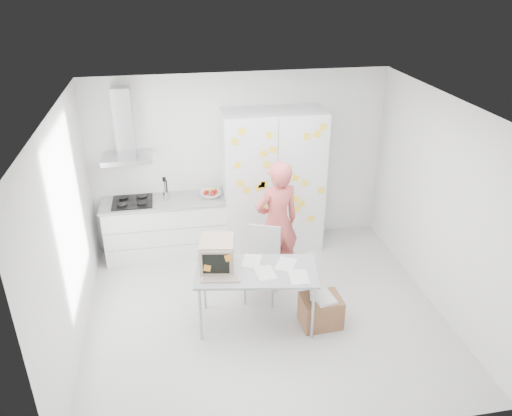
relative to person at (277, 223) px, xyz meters
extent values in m
cube|color=silver|center=(-0.32, -0.75, -0.91)|extent=(4.50, 4.00, 0.02)
cube|color=white|center=(-0.32, 1.25, 0.45)|extent=(4.50, 0.02, 2.70)
cube|color=white|center=(-2.57, -0.75, 0.45)|extent=(0.02, 4.00, 2.70)
cube|color=white|center=(1.93, -0.75, 0.45)|extent=(0.02, 4.00, 2.70)
cube|color=white|center=(-0.32, -0.75, 1.80)|extent=(4.50, 4.00, 0.02)
cube|color=white|center=(-1.52, 0.95, -0.46)|extent=(1.80, 0.60, 0.88)
cube|color=gray|center=(-1.52, 0.65, -0.32)|extent=(1.76, 0.01, 0.01)
cube|color=gray|center=(-1.52, 0.65, -0.60)|extent=(1.76, 0.01, 0.01)
cube|color=#9E9E99|center=(-1.52, 0.95, 0.00)|extent=(1.84, 0.63, 0.04)
cube|color=black|center=(-1.97, 0.95, 0.03)|extent=(0.58, 0.50, 0.03)
cylinder|color=black|center=(-2.11, 0.83, 0.06)|extent=(0.14, 0.14, 0.02)
cylinder|color=black|center=(-1.83, 0.83, 0.06)|extent=(0.14, 0.14, 0.02)
cylinder|color=black|center=(-2.11, 1.07, 0.06)|extent=(0.14, 0.14, 0.02)
cylinder|color=black|center=(-1.83, 1.07, 0.06)|extent=(0.14, 0.14, 0.02)
cylinder|color=silver|center=(-1.47, 0.95, 0.09)|extent=(0.10, 0.10, 0.14)
cylinder|color=black|center=(-1.48, 0.96, 0.19)|extent=(0.01, 0.01, 0.30)
cylinder|color=black|center=(-1.45, 0.94, 0.19)|extent=(0.01, 0.01, 0.30)
cylinder|color=black|center=(-1.46, 0.97, 0.19)|extent=(0.01, 0.01, 0.30)
cube|color=black|center=(-1.48, 0.96, 0.35)|extent=(0.05, 0.01, 0.07)
imported|color=white|center=(-0.82, 0.95, 0.06)|extent=(0.31, 0.31, 0.08)
sphere|color=#B2140F|center=(-0.88, 0.97, 0.09)|extent=(0.08, 0.08, 0.08)
sphere|color=#B2140F|center=(-0.79, 0.90, 0.09)|extent=(0.08, 0.08, 0.08)
sphere|color=#B2140F|center=(-0.75, 0.99, 0.09)|extent=(0.08, 0.08, 0.08)
cylinder|color=yellow|center=(-0.84, 0.97, 0.13)|extent=(0.09, 0.17, 0.10)
cylinder|color=yellow|center=(-0.81, 0.97, 0.13)|extent=(0.04, 0.17, 0.10)
cylinder|color=yellow|center=(-0.79, 0.97, 0.13)|extent=(0.08, 0.17, 0.10)
cube|color=silver|center=(-1.97, 1.00, 0.70)|extent=(0.70, 0.48, 0.07)
cube|color=silver|center=(-1.97, 1.12, 1.20)|extent=(0.26, 0.24, 0.95)
cube|color=silver|center=(0.13, 0.93, 0.20)|extent=(1.50, 0.65, 2.20)
cube|color=slate|center=(0.13, 0.60, 0.20)|extent=(0.01, 0.01, 2.16)
cube|color=silver|center=(0.07, 0.59, 0.20)|extent=(0.02, 0.02, 0.30)
cube|color=silver|center=(0.19, 0.59, 0.20)|extent=(0.02, 0.02, 0.30)
cube|color=yellow|center=(0.55, 0.59, 1.01)|extent=(0.10, 0.00, 0.10)
cube|color=yellow|center=(0.70, 0.59, 1.03)|extent=(0.12, 0.00, 0.12)
cube|color=yellow|center=(0.80, 0.59, 0.16)|extent=(0.12, 0.00, 0.12)
cube|color=yellow|center=(-0.10, 0.59, 0.32)|extent=(0.10, 0.00, 0.10)
cube|color=yellow|center=(0.14, 0.59, 0.46)|extent=(0.12, 0.00, 0.12)
cube|color=yellow|center=(0.51, 0.59, -0.04)|extent=(0.12, 0.00, 0.12)
cube|color=yellow|center=(-0.06, 0.59, -0.03)|extent=(0.10, 0.00, 0.10)
cube|color=yellow|center=(0.00, 0.59, 1.06)|extent=(0.12, 0.00, 0.12)
cube|color=yellow|center=(0.23, 0.59, -0.09)|extent=(0.12, 0.00, 0.12)
cube|color=yellow|center=(0.54, 0.59, 0.30)|extent=(0.12, 0.00, 0.12)
cube|color=yellow|center=(0.42, 0.59, 0.04)|extent=(0.10, 0.00, 0.10)
cube|color=yellow|center=(-0.08, 0.59, 0.79)|extent=(0.12, 0.00, 0.12)
cube|color=yellow|center=(-0.33, 0.59, 0.25)|extent=(0.10, 0.00, 0.10)
cube|color=yellow|center=(-0.42, 0.59, 0.36)|extent=(0.10, 0.00, 0.10)
cube|color=yellow|center=(-0.48, 0.59, 0.99)|extent=(0.11, 0.00, 0.11)
cube|color=yellow|center=(0.06, 0.59, -0.31)|extent=(0.10, 0.00, 0.10)
cube|color=yellow|center=(-0.06, 0.59, 0.32)|extent=(0.11, 0.00, 0.11)
cube|color=yellow|center=(0.67, 0.59, -0.30)|extent=(0.11, 0.00, 0.11)
cube|color=yellow|center=(0.78, 0.59, 1.13)|extent=(0.10, 0.00, 0.10)
cube|color=yellow|center=(-0.03, 0.59, 0.63)|extent=(0.10, 0.00, 0.10)
cube|color=yellow|center=(-0.15, 0.59, 0.27)|extent=(0.11, 0.00, 0.11)
cube|color=yellow|center=(0.31, 0.59, -0.38)|extent=(0.10, 0.00, 0.10)
cube|color=yellow|center=(-0.38, 0.59, 1.13)|extent=(0.10, 0.00, 0.10)
cube|color=yellow|center=(-0.45, 0.59, 0.64)|extent=(0.12, 0.00, 0.12)
cube|color=yellow|center=(0.44, 0.59, -0.13)|extent=(0.11, 0.00, 0.11)
cube|color=yellow|center=(0.06, 0.59, 0.84)|extent=(0.11, 0.00, 0.11)
cube|color=yellow|center=(0.40, 0.59, 0.39)|extent=(0.11, 0.00, 0.11)
cube|color=yellow|center=(0.15, 0.59, -0.10)|extent=(0.11, 0.00, 0.11)
imported|color=#CA524E|center=(0.00, 0.00, 0.00)|extent=(0.74, 0.58, 1.79)
cube|color=#92999C|center=(-0.46, -0.94, -0.13)|extent=(1.55, 0.95, 0.03)
cylinder|color=#A5A6AA|center=(-1.16, -1.12, -0.52)|extent=(0.04, 0.04, 0.75)
cylinder|color=#A5A6AA|center=(0.15, -1.34, -0.52)|extent=(0.04, 0.04, 0.75)
cylinder|color=#A5A6AA|center=(-1.06, -0.53, -0.52)|extent=(0.04, 0.04, 0.75)
cylinder|color=#A5A6AA|center=(0.25, -0.75, -0.52)|extent=(0.04, 0.04, 0.75)
cube|color=tan|center=(-0.90, -0.78, 0.08)|extent=(0.46, 0.47, 0.37)
cube|color=tan|center=(-0.94, -0.99, 0.08)|extent=(0.37, 0.08, 0.33)
cube|color=black|center=(-0.94, -1.00, 0.08)|extent=(0.31, 0.06, 0.26)
cube|color=orange|center=(-1.04, -0.99, 0.02)|extent=(0.09, 0.02, 0.10)
cube|color=orange|center=(-0.80, -1.03, 0.16)|extent=(0.10, 0.02, 0.10)
cube|color=tan|center=(-0.90, -1.05, -0.10)|extent=(0.48, 0.23, 0.03)
cube|color=gray|center=(-0.90, -1.05, -0.08)|extent=(0.43, 0.18, 0.01)
cube|color=silver|center=(-0.36, -1.00, -0.11)|extent=(0.24, 0.33, 0.00)
cube|color=silver|center=(-0.08, -0.87, -0.11)|extent=(0.34, 0.38, 0.00)
cube|color=silver|center=(0.01, -1.17, -0.11)|extent=(0.24, 0.32, 0.00)
cube|color=silver|center=(-0.47, -0.72, -0.11)|extent=(0.30, 0.36, 0.00)
cube|color=#A9A9A6|center=(-0.30, -0.44, -0.41)|extent=(0.59, 0.59, 0.04)
cube|color=#A9A9A6|center=(-0.22, -0.25, -0.14)|extent=(0.41, 0.19, 0.50)
cylinder|color=#A4A4A9|center=(-0.54, -0.55, -0.66)|extent=(0.04, 0.04, 0.46)
cylinder|color=#A4A4A9|center=(-0.20, -0.68, -0.66)|extent=(0.04, 0.04, 0.46)
cylinder|color=#A4A4A9|center=(-0.40, -0.20, -0.66)|extent=(0.04, 0.04, 0.46)
cylinder|color=#A4A4A9|center=(-0.06, -0.34, -0.66)|extent=(0.04, 0.04, 0.46)
cube|color=brown|center=(0.33, -1.10, -0.70)|extent=(0.50, 0.41, 0.39)
cube|color=silver|center=(0.35, -1.12, -0.49)|extent=(0.28, 0.35, 0.03)
cube|color=silver|center=(0.30, -1.06, -0.47)|extent=(0.27, 0.33, 0.00)
camera|label=1|loc=(-1.35, -5.87, 3.21)|focal=35.00mm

